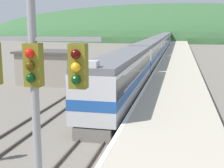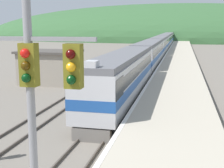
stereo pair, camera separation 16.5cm
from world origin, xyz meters
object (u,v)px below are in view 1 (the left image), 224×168
(express_train_lead_car, at_px, (122,76))
(carriage_fourth, at_px, (163,41))
(carriage_third, at_px, (158,46))
(carriage_second, at_px, (148,54))
(carriage_fifth, at_px, (167,38))
(signal_mast_main, at_px, (35,94))

(express_train_lead_car, bearing_deg, carriage_fourth, 90.00)
(carriage_third, distance_m, carriage_fourth, 21.03)
(carriage_fourth, bearing_deg, carriage_second, -90.00)
(carriage_fifth, relative_size, signal_mast_main, 2.90)
(carriage_third, relative_size, carriage_fourth, 1.00)
(carriage_fourth, height_order, signal_mast_main, signal_mast_main)
(carriage_fourth, relative_size, carriage_fifth, 1.00)
(express_train_lead_car, xyz_separation_m, carriage_fifth, (0.00, 83.85, -0.01))
(express_train_lead_car, distance_m, carriage_third, 41.79)
(express_train_lead_car, xyz_separation_m, carriage_fourth, (0.00, 62.82, -0.01))
(carriage_fourth, bearing_deg, signal_mast_main, -89.12)
(signal_mast_main, bearing_deg, express_train_lead_car, 93.90)
(express_train_lead_car, height_order, carriage_third, express_train_lead_car)
(carriage_third, relative_size, signal_mast_main, 2.90)
(express_train_lead_car, distance_m, signal_mast_main, 18.52)
(carriage_fourth, relative_size, signal_mast_main, 2.90)
(carriage_fourth, bearing_deg, carriage_fifth, 90.00)
(carriage_third, bearing_deg, express_train_lead_car, -90.00)
(express_train_lead_car, height_order, carriage_second, express_train_lead_car)
(carriage_second, height_order, carriage_fourth, same)
(carriage_fifth, bearing_deg, carriage_fourth, -90.00)
(express_train_lead_car, xyz_separation_m, signal_mast_main, (1.25, -18.31, 2.47))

